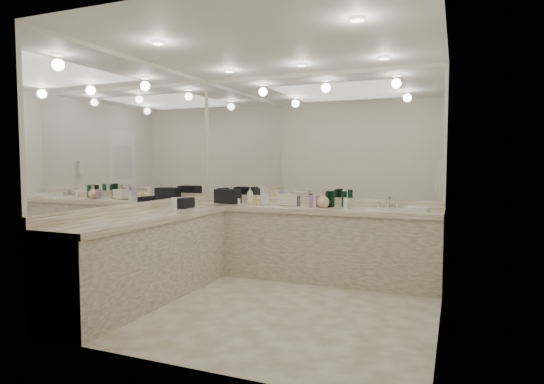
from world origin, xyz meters
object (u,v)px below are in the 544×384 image
at_px(wall_phone, 440,172).
at_px(hand_towel, 417,209).
at_px(soap_bottle_b, 265,197).
at_px(sink, 385,210).
at_px(soap_bottle_c, 323,200).
at_px(soap_bottle_a, 250,195).
at_px(black_toiletry_bag, 228,197).
at_px(cream_cosmetic_case, 288,200).

distance_m(wall_phone, hand_towel, 0.71).
distance_m(wall_phone, soap_bottle_b, 2.18).
bearing_deg(soap_bottle_b, sink, 2.15).
bearing_deg(sink, soap_bottle_c, -177.71).
bearing_deg(soap_bottle_a, hand_towel, -0.40).
bearing_deg(sink, black_toiletry_bag, 179.90).
bearing_deg(soap_bottle_b, wall_phone, -11.89).
height_order(sink, soap_bottle_c, soap_bottle_c).
distance_m(black_toiletry_bag, soap_bottle_a, 0.32).
distance_m(soap_bottle_b, soap_bottle_c, 0.77).
bearing_deg(soap_bottle_c, sink, 2.29).
relative_size(wall_phone, soap_bottle_c, 1.24).
relative_size(hand_towel, soap_bottle_a, 1.10).
bearing_deg(sink, hand_towel, 1.44).
bearing_deg(soap_bottle_b, black_toiletry_bag, 173.89).
distance_m(black_toiletry_bag, soap_bottle_b, 0.56).
bearing_deg(soap_bottle_c, hand_towel, 2.01).
distance_m(cream_cosmetic_case, soap_bottle_b, 0.30).
bearing_deg(cream_cosmetic_case, wall_phone, -32.20).
height_order(wall_phone, soap_bottle_a, wall_phone).
bearing_deg(black_toiletry_bag, soap_bottle_a, 3.60).
bearing_deg(wall_phone, soap_bottle_a, 167.42).
bearing_deg(hand_towel, black_toiletry_bag, -179.87).
bearing_deg(soap_bottle_c, black_toiletry_bag, 178.58).
height_order(black_toiletry_bag, cream_cosmetic_case, black_toiletry_bag).
bearing_deg(hand_towel, soap_bottle_b, -177.98).
height_order(hand_towel, soap_bottle_c, soap_bottle_c).
xyz_separation_m(wall_phone, soap_bottle_b, (-2.11, 0.44, -0.35)).
relative_size(cream_cosmetic_case, hand_towel, 0.92).
relative_size(black_toiletry_bag, soap_bottle_c, 1.62).
xyz_separation_m(black_toiletry_bag, soap_bottle_c, (1.33, -0.03, 0.01)).
height_order(hand_towel, soap_bottle_a, soap_bottle_a).
bearing_deg(wall_phone, soap_bottle_b, 168.11).
relative_size(wall_phone, cream_cosmetic_case, 1.02).
relative_size(soap_bottle_b, soap_bottle_c, 1.05).
xyz_separation_m(hand_towel, soap_bottle_a, (-2.10, 0.01, 0.09)).
distance_m(sink, hand_towel, 0.36).
bearing_deg(cream_cosmetic_case, hand_towel, -16.76).
bearing_deg(wall_phone, soap_bottle_c, 160.65).
xyz_separation_m(hand_towel, soap_bottle_b, (-1.86, -0.07, 0.08)).
height_order(wall_phone, cream_cosmetic_case, wall_phone).
relative_size(black_toiletry_bag, soap_bottle_b, 1.54).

